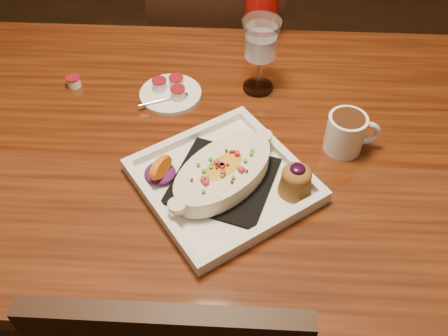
{
  "coord_description": "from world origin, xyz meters",
  "views": [
    {
      "loc": [
        0.1,
        -0.8,
        1.53
      ],
      "look_at": [
        0.06,
        -0.11,
        0.77
      ],
      "focal_mm": 40.0,
      "sensor_mm": 36.0,
      "label": 1
    }
  ],
  "objects_px": {
    "chair_far": "(218,61)",
    "coffee_mug": "(347,132)",
    "table": "(202,167)",
    "goblet": "(261,43)",
    "saucer": "(170,92)",
    "plate": "(228,177)",
    "red_tumbler": "(261,14)"
  },
  "relations": [
    {
      "from": "table",
      "to": "saucer",
      "type": "xyz_separation_m",
      "value": [
        -0.09,
        0.14,
        0.11
      ]
    },
    {
      "from": "plate",
      "to": "goblet",
      "type": "distance_m",
      "value": 0.34
    },
    {
      "from": "coffee_mug",
      "to": "saucer",
      "type": "xyz_separation_m",
      "value": [
        -0.4,
        0.16,
        -0.04
      ]
    },
    {
      "from": "table",
      "to": "saucer",
      "type": "relative_size",
      "value": 9.97
    },
    {
      "from": "table",
      "to": "chair_far",
      "type": "bearing_deg",
      "value": 90.0
    },
    {
      "from": "table",
      "to": "red_tumbler",
      "type": "xyz_separation_m",
      "value": [
        0.13,
        0.4,
        0.18
      ]
    },
    {
      "from": "chair_far",
      "to": "coffee_mug",
      "type": "height_order",
      "value": "chair_far"
    },
    {
      "from": "coffee_mug",
      "to": "table",
      "type": "bearing_deg",
      "value": 174.73
    },
    {
      "from": "goblet",
      "to": "saucer",
      "type": "xyz_separation_m",
      "value": [
        -0.21,
        -0.04,
        -0.12
      ]
    },
    {
      "from": "table",
      "to": "red_tumbler",
      "type": "height_order",
      "value": "red_tumbler"
    },
    {
      "from": "table",
      "to": "red_tumbler",
      "type": "relative_size",
      "value": 9.48
    },
    {
      "from": "table",
      "to": "chair_far",
      "type": "distance_m",
      "value": 0.65
    },
    {
      "from": "plate",
      "to": "goblet",
      "type": "height_order",
      "value": "goblet"
    },
    {
      "from": "coffee_mug",
      "to": "chair_far",
      "type": "bearing_deg",
      "value": 113.45
    },
    {
      "from": "saucer",
      "to": "red_tumbler",
      "type": "bearing_deg",
      "value": 49.93
    },
    {
      "from": "coffee_mug",
      "to": "goblet",
      "type": "distance_m",
      "value": 0.29
    },
    {
      "from": "coffee_mug",
      "to": "saucer",
      "type": "distance_m",
      "value": 0.43
    },
    {
      "from": "table",
      "to": "chair_far",
      "type": "relative_size",
      "value": 1.61
    },
    {
      "from": "chair_far",
      "to": "saucer",
      "type": "xyz_separation_m",
      "value": [
        -0.09,
        -0.49,
        0.25
      ]
    },
    {
      "from": "plate",
      "to": "coffee_mug",
      "type": "bearing_deg",
      "value": -9.79
    },
    {
      "from": "coffee_mug",
      "to": "goblet",
      "type": "relative_size",
      "value": 0.63
    },
    {
      "from": "plate",
      "to": "coffee_mug",
      "type": "distance_m",
      "value": 0.28
    },
    {
      "from": "chair_far",
      "to": "plate",
      "type": "distance_m",
      "value": 0.82
    },
    {
      "from": "chair_far",
      "to": "plate",
      "type": "height_order",
      "value": "chair_far"
    },
    {
      "from": "saucer",
      "to": "chair_far",
      "type": "bearing_deg",
      "value": 80.05
    },
    {
      "from": "red_tumbler",
      "to": "coffee_mug",
      "type": "bearing_deg",
      "value": -65.79
    },
    {
      "from": "goblet",
      "to": "chair_far",
      "type": "bearing_deg",
      "value": 106.02
    },
    {
      "from": "chair_far",
      "to": "red_tumbler",
      "type": "bearing_deg",
      "value": 119.71
    },
    {
      "from": "table",
      "to": "goblet",
      "type": "height_order",
      "value": "goblet"
    },
    {
      "from": "chair_far",
      "to": "plate",
      "type": "relative_size",
      "value": 2.15
    },
    {
      "from": "table",
      "to": "plate",
      "type": "bearing_deg",
      "value": -63.7
    },
    {
      "from": "table",
      "to": "plate",
      "type": "distance_m",
      "value": 0.2
    }
  ]
}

